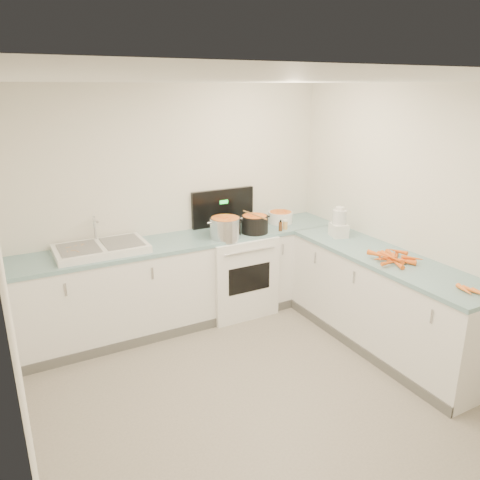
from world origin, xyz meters
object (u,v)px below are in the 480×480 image
spice_jar (285,225)px  food_processor (339,224)px  stove (235,271)px  steel_pot (225,229)px  black_pot (255,225)px  sink (101,248)px  extract_bottle (280,226)px  mixing_bowl (280,217)px

spice_jar → food_processor: (0.35, -0.49, 0.09)m
stove → steel_pot: (-0.19, -0.15, 0.57)m
steel_pot → food_processor: food_processor is taller
steel_pot → black_pot: 0.37m
sink → food_processor: size_ratio=2.65×
spice_jar → extract_bottle: bearing=-160.6°
mixing_bowl → stove: bearing=-174.7°
steel_pot → spice_jar: bearing=-3.0°
sink → extract_bottle: bearing=-6.9°
black_pot → mixing_bowl: bearing=22.7°
sink → black_pot: sink is taller
mixing_bowl → food_processor: food_processor is taller
sink → food_processor: 2.45m
extract_bottle → spice_jar: (0.08, 0.03, -0.01)m
black_pot → steel_pot: bearing=-177.6°
sink → food_processor: food_processor is taller
black_pot → food_processor: 0.90m
steel_pot → stove: bearing=38.1°
stove → sink: stove is taller
stove → extract_bottle: 0.72m
steel_pot → extract_bottle: steel_pot is taller
stove → food_processor: bearing=-37.2°
mixing_bowl → black_pot: bearing=-157.3°
extract_bottle → black_pot: bearing=163.7°
extract_bottle → food_processor: 0.64m
mixing_bowl → food_processor: size_ratio=0.88×
sink → steel_pot: sink is taller
stove → black_pot: (0.17, -0.13, 0.55)m
food_processor → spice_jar: bearing=125.8°
extract_bottle → food_processor: bearing=-46.6°
stove → black_pot: bearing=-37.4°
stove → extract_bottle: bearing=-25.3°
stove → mixing_bowl: (0.63, 0.06, 0.53)m
mixing_bowl → extract_bottle: mixing_bowl is taller
stove → black_pot: size_ratio=4.64×
stove → extract_bottle: (0.46, -0.22, 0.52)m
mixing_bowl → extract_bottle: 0.33m
mixing_bowl → food_processor: bearing=-70.7°
steel_pot → extract_bottle: size_ratio=3.19×
mixing_bowl → spice_jar: 0.26m
black_pot → extract_bottle: (0.28, -0.08, -0.03)m
spice_jar → food_processor: bearing=-54.2°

